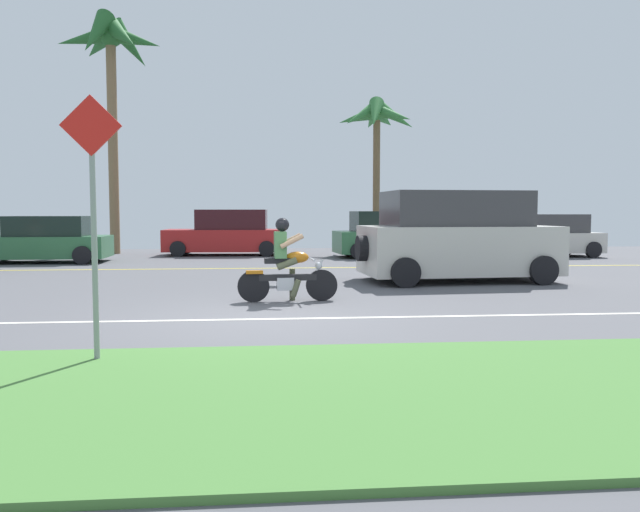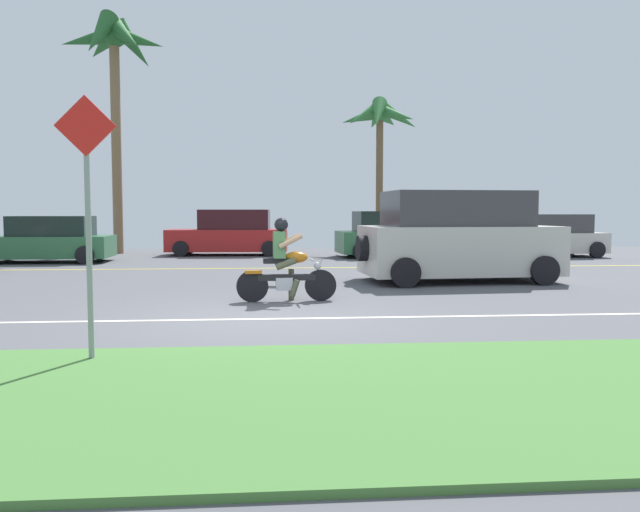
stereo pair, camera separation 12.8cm
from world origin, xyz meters
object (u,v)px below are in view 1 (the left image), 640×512
motorcyclist (287,266)px  palm_tree_2 (111,53)px  palm_tree_1 (377,122)px  street_sign (93,203)px  suv_nearby (457,238)px  parked_car_3 (546,237)px  parked_car_2 (391,236)px  parked_car_1 (227,234)px  parked_car_0 (44,241)px

motorcyclist → palm_tree_2: palm_tree_2 is taller
motorcyclist → palm_tree_1: (4.17, 14.03, 4.52)m
palm_tree_2 → street_sign: palm_tree_2 is taller
suv_nearby → parked_car_3: size_ratio=1.17×
palm_tree_1 → palm_tree_2: palm_tree_2 is taller
parked_car_2 → palm_tree_2: size_ratio=0.47×
palm_tree_2 → palm_tree_1: bearing=4.3°
suv_nearby → parked_car_2: bearing=89.3°
parked_car_1 → parked_car_2: parked_car_1 is taller
parked_car_2 → motorcyclist: bearing=-110.9°
palm_tree_1 → street_sign: size_ratio=2.20×
parked_car_1 → palm_tree_1: (5.88, 1.84, 4.38)m
palm_tree_2 → motorcyclist: bearing=-65.8°
parked_car_0 → palm_tree_1: 13.14m
suv_nearby → parked_car_3: suv_nearby is taller
parked_car_0 → palm_tree_1: bearing=22.5°
palm_tree_1 → palm_tree_2: size_ratio=0.69×
motorcyclist → street_sign: (-2.16, -4.43, 1.06)m
motorcyclist → suv_nearby: size_ratio=0.39×
parked_car_3 → suv_nearby: bearing=-127.0°
parked_car_0 → street_sign: (5.08, -13.73, 1.00)m
motorcyclist → palm_tree_1: palm_tree_1 is taller
street_sign → suv_nearby: bearing=50.1°
palm_tree_2 → street_sign: bearing=-77.9°
suv_nearby → parked_car_1: 10.88m
suv_nearby → parked_car_0: (-11.24, 6.36, -0.31)m
parked_car_2 → palm_tree_2: palm_tree_2 is taller
parked_car_0 → palm_tree_2: (1.29, 3.98, 6.75)m
motorcyclist → palm_tree_1: size_ratio=0.29×
suv_nearby → palm_tree_1: (0.17, 11.10, 4.16)m
parked_car_1 → suv_nearby: bearing=-58.3°
motorcyclist → parked_car_1: 12.31m
parked_car_1 → parked_car_2: (5.80, -1.50, -0.03)m
parked_car_0 → palm_tree_1: size_ratio=0.67×
parked_car_0 → parked_car_3: bearing=3.5°
parked_car_0 → parked_car_2: parked_car_2 is taller
motorcyclist → parked_car_2: parked_car_2 is taller
parked_car_2 → palm_tree_1: bearing=88.6°
motorcyclist → palm_tree_2: bearing=114.2°
palm_tree_2 → parked_car_1: bearing=-14.3°
motorcyclist → street_sign: size_ratio=0.64×
suv_nearby → parked_car_1: bearing=121.7°
parked_car_0 → parked_car_1: (5.54, 2.90, 0.09)m
suv_nearby → street_sign: size_ratio=1.65×
street_sign → parked_car_1: bearing=88.4°
palm_tree_1 → street_sign: (-6.33, -18.46, -3.47)m
parked_car_1 → parked_car_2: bearing=-14.5°
parked_car_3 → palm_tree_2: bearing=169.3°
parked_car_2 → suv_nearby: bearing=-90.7°
suv_nearby → parked_car_0: bearing=150.5°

